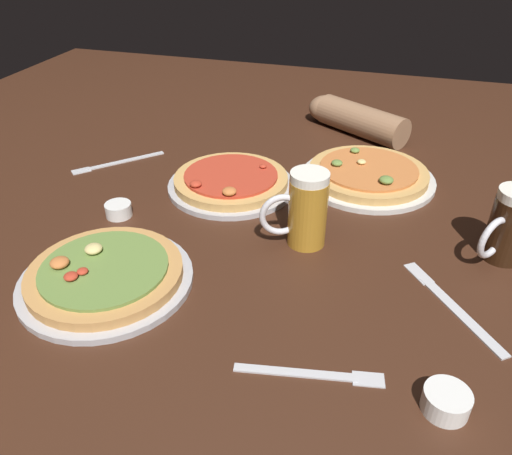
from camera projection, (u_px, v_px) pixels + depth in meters
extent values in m
cube|color=#3D2114|center=(256.00, 242.00, 1.00)|extent=(2.40, 2.40, 0.03)
cylinder|color=#B2B2B7|center=(107.00, 280.00, 0.87)|extent=(0.30, 0.30, 0.01)
cylinder|color=tan|center=(105.00, 273.00, 0.86)|extent=(0.27, 0.27, 0.02)
cylinder|color=olive|center=(104.00, 268.00, 0.86)|extent=(0.22, 0.22, 0.01)
ellipsoid|color=#C67038|center=(59.00, 263.00, 0.85)|extent=(0.03, 0.03, 0.02)
ellipsoid|color=#B73823|center=(71.00, 276.00, 0.82)|extent=(0.02, 0.02, 0.01)
ellipsoid|color=#B73823|center=(82.00, 271.00, 0.83)|extent=(0.02, 0.02, 0.01)
ellipsoid|color=#DBC67A|center=(93.00, 249.00, 0.88)|extent=(0.03, 0.03, 0.02)
cylinder|color=#B2B2B7|center=(231.00, 186.00, 1.16)|extent=(0.29, 0.29, 0.01)
cylinder|color=tan|center=(231.00, 180.00, 1.15)|extent=(0.26, 0.26, 0.02)
cylinder|color=#B73823|center=(231.00, 175.00, 1.14)|extent=(0.21, 0.21, 0.01)
ellipsoid|color=#C67038|center=(229.00, 191.00, 1.06)|extent=(0.03, 0.03, 0.02)
ellipsoid|color=#B73823|center=(196.00, 184.00, 1.09)|extent=(0.03, 0.03, 0.01)
ellipsoid|color=#B73823|center=(263.00, 166.00, 1.16)|extent=(0.02, 0.02, 0.01)
cylinder|color=silver|center=(367.00, 179.00, 1.19)|extent=(0.31, 0.31, 0.01)
cylinder|color=tan|center=(368.00, 173.00, 1.18)|extent=(0.28, 0.28, 0.02)
cylinder|color=#C67038|center=(369.00, 168.00, 1.17)|extent=(0.23, 0.23, 0.01)
ellipsoid|color=olive|center=(355.00, 150.00, 1.23)|extent=(0.02, 0.02, 0.01)
ellipsoid|color=olive|center=(337.00, 163.00, 1.17)|extent=(0.03, 0.03, 0.01)
ellipsoid|color=#DBC67A|center=(362.00, 162.00, 1.18)|extent=(0.02, 0.02, 0.01)
ellipsoid|color=olive|center=(386.00, 180.00, 1.10)|extent=(0.03, 0.03, 0.02)
cylinder|color=black|center=(509.00, 229.00, 0.90)|extent=(0.07, 0.07, 0.12)
torus|color=silver|center=(493.00, 238.00, 0.88)|extent=(0.06, 0.07, 0.08)
cylinder|color=#B27A23|center=(308.00, 213.00, 0.94)|extent=(0.07, 0.07, 0.13)
cylinder|color=white|center=(310.00, 177.00, 0.90)|extent=(0.07, 0.07, 0.02)
torus|color=silver|center=(282.00, 215.00, 0.93)|extent=(0.08, 0.05, 0.09)
cylinder|color=white|center=(446.00, 401.00, 0.65)|extent=(0.06, 0.06, 0.03)
cylinder|color=white|center=(119.00, 210.00, 1.05)|extent=(0.05, 0.05, 0.03)
cube|color=silver|center=(295.00, 372.00, 0.70)|extent=(0.17, 0.04, 0.01)
cube|color=silver|center=(369.00, 379.00, 0.70)|extent=(0.05, 0.03, 0.00)
cube|color=silver|center=(461.00, 314.00, 0.80)|extent=(0.13, 0.17, 0.01)
cube|color=silver|center=(419.00, 273.00, 0.89)|extent=(0.05, 0.06, 0.00)
cube|color=silver|center=(126.00, 160.00, 1.28)|extent=(0.15, 0.15, 0.01)
cube|color=silver|center=(81.00, 170.00, 1.23)|extent=(0.05, 0.05, 0.00)
cylinder|color=#936B4C|center=(362.00, 121.00, 1.40)|extent=(0.27, 0.21, 0.08)
ellipsoid|color=#936B4C|center=(326.00, 109.00, 1.48)|extent=(0.10, 0.08, 0.08)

